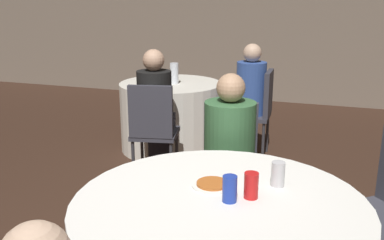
{
  "coord_description": "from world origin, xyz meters",
  "views": [
    {
      "loc": [
        0.67,
        -1.85,
        1.62
      ],
      "look_at": [
        -0.2,
        0.75,
        0.84
      ],
      "focal_mm": 40.0,
      "sensor_mm": 36.0,
      "label": 1
    }
  ],
  "objects_px": {
    "soda_can_blue": "(230,189)",
    "soda_can_red": "(251,185)",
    "soda_can_silver": "(278,174)",
    "pizza_plate_near": "(213,184)",
    "chair_far_south": "(153,125)",
    "person_black_shirt": "(157,115)",
    "chair_near_north": "(230,156)",
    "person_blue_shirt": "(243,101)",
    "chair_far_east": "(259,106)",
    "table_far": "(171,116)",
    "person_green_jacket": "(229,159)",
    "bottle_far": "(174,73)"
  },
  "relations": [
    {
      "from": "soda_can_blue",
      "to": "soda_can_red",
      "type": "bearing_deg",
      "value": 38.16
    },
    {
      "from": "soda_can_silver",
      "to": "pizza_plate_near",
      "type": "bearing_deg",
      "value": -162.08
    },
    {
      "from": "chair_far_south",
      "to": "person_black_shirt",
      "type": "relative_size",
      "value": 0.76
    },
    {
      "from": "person_black_shirt",
      "to": "soda_can_silver",
      "type": "height_order",
      "value": "person_black_shirt"
    },
    {
      "from": "chair_near_north",
      "to": "person_blue_shirt",
      "type": "bearing_deg",
      "value": -92.69
    },
    {
      "from": "chair_near_north",
      "to": "chair_far_east",
      "type": "relative_size",
      "value": 1.0
    },
    {
      "from": "table_far",
      "to": "person_black_shirt",
      "type": "height_order",
      "value": "person_black_shirt"
    },
    {
      "from": "table_far",
      "to": "soda_can_blue",
      "type": "bearing_deg",
      "value": -63.38
    },
    {
      "from": "chair_far_east",
      "to": "person_blue_shirt",
      "type": "distance_m",
      "value": 0.17
    },
    {
      "from": "chair_near_north",
      "to": "person_black_shirt",
      "type": "distance_m",
      "value": 1.11
    },
    {
      "from": "table_far",
      "to": "soda_can_silver",
      "type": "distance_m",
      "value": 2.77
    },
    {
      "from": "chair_far_east",
      "to": "person_blue_shirt",
      "type": "height_order",
      "value": "person_blue_shirt"
    },
    {
      "from": "chair_far_south",
      "to": "pizza_plate_near",
      "type": "distance_m",
      "value": 1.76
    },
    {
      "from": "person_black_shirt",
      "to": "chair_far_south",
      "type": "bearing_deg",
      "value": -90.0
    },
    {
      "from": "person_green_jacket",
      "to": "soda_can_red",
      "type": "relative_size",
      "value": 9.47
    },
    {
      "from": "pizza_plate_near",
      "to": "soda_can_silver",
      "type": "height_order",
      "value": "soda_can_silver"
    },
    {
      "from": "person_black_shirt",
      "to": "soda_can_red",
      "type": "distance_m",
      "value": 2.09
    },
    {
      "from": "pizza_plate_near",
      "to": "soda_can_red",
      "type": "bearing_deg",
      "value": -20.44
    },
    {
      "from": "chair_near_north",
      "to": "person_blue_shirt",
      "type": "height_order",
      "value": "person_blue_shirt"
    },
    {
      "from": "table_far",
      "to": "soda_can_blue",
      "type": "distance_m",
      "value": 2.88
    },
    {
      "from": "person_black_shirt",
      "to": "soda_can_silver",
      "type": "xyz_separation_m",
      "value": [
        1.29,
        -1.52,
        0.2
      ]
    },
    {
      "from": "person_green_jacket",
      "to": "pizza_plate_near",
      "type": "relative_size",
      "value": 5.64
    },
    {
      "from": "chair_near_north",
      "to": "chair_far_east",
      "type": "xyz_separation_m",
      "value": [
        -0.06,
        1.53,
        0.0
      ]
    },
    {
      "from": "table_far",
      "to": "person_blue_shirt",
      "type": "distance_m",
      "value": 0.83
    },
    {
      "from": "chair_far_south",
      "to": "person_green_jacket",
      "type": "height_order",
      "value": "person_green_jacket"
    },
    {
      "from": "person_green_jacket",
      "to": "soda_can_blue",
      "type": "distance_m",
      "value": 0.95
    },
    {
      "from": "chair_far_south",
      "to": "soda_can_blue",
      "type": "bearing_deg",
      "value": -67.94
    },
    {
      "from": "chair_far_south",
      "to": "soda_can_red",
      "type": "bearing_deg",
      "value": -64.76
    },
    {
      "from": "person_black_shirt",
      "to": "pizza_plate_near",
      "type": "bearing_deg",
      "value": -70.4
    },
    {
      "from": "table_far",
      "to": "person_green_jacket",
      "type": "height_order",
      "value": "person_green_jacket"
    },
    {
      "from": "soda_can_silver",
      "to": "chair_far_south",
      "type": "bearing_deg",
      "value": 132.77
    },
    {
      "from": "person_green_jacket",
      "to": "pizza_plate_near",
      "type": "xyz_separation_m",
      "value": [
        0.1,
        -0.76,
        0.16
      ]
    },
    {
      "from": "soda_can_silver",
      "to": "bottle_far",
      "type": "height_order",
      "value": "bottle_far"
    },
    {
      "from": "pizza_plate_near",
      "to": "bottle_far",
      "type": "xyz_separation_m",
      "value": [
        -1.11,
        2.38,
        0.1
      ]
    },
    {
      "from": "chair_far_east",
      "to": "person_black_shirt",
      "type": "height_order",
      "value": "person_black_shirt"
    },
    {
      "from": "chair_far_south",
      "to": "person_green_jacket",
      "type": "relative_size",
      "value": 0.8
    },
    {
      "from": "chair_far_south",
      "to": "person_green_jacket",
      "type": "distance_m",
      "value": 1.11
    },
    {
      "from": "person_green_jacket",
      "to": "person_black_shirt",
      "type": "height_order",
      "value": "person_black_shirt"
    },
    {
      "from": "person_blue_shirt",
      "to": "chair_far_south",
      "type": "bearing_deg",
      "value": 146.49
    },
    {
      "from": "chair_near_north",
      "to": "person_green_jacket",
      "type": "relative_size",
      "value": 0.8
    },
    {
      "from": "chair_far_south",
      "to": "soda_can_red",
      "type": "xyz_separation_m",
      "value": [
        1.16,
        -1.53,
        0.25
      ]
    },
    {
      "from": "chair_far_south",
      "to": "chair_far_east",
      "type": "xyz_separation_m",
      "value": [
        0.77,
        0.98,
        0.0
      ]
    },
    {
      "from": "person_green_jacket",
      "to": "person_black_shirt",
      "type": "distance_m",
      "value": 1.24
    },
    {
      "from": "table_far",
      "to": "chair_far_south",
      "type": "bearing_deg",
      "value": -78.09
    },
    {
      "from": "chair_near_north",
      "to": "person_black_shirt",
      "type": "bearing_deg",
      "value": -50.5
    },
    {
      "from": "person_blue_shirt",
      "to": "soda_can_red",
      "type": "xyz_separation_m",
      "value": [
        0.56,
        -2.51,
        0.21
      ]
    },
    {
      "from": "soda_can_blue",
      "to": "soda_can_silver",
      "type": "relative_size",
      "value": 1.0
    },
    {
      "from": "chair_near_north",
      "to": "bottle_far",
      "type": "distance_m",
      "value": 1.78
    },
    {
      "from": "table_far",
      "to": "chair_far_south",
      "type": "height_order",
      "value": "chair_far_south"
    },
    {
      "from": "chair_near_north",
      "to": "bottle_far",
      "type": "xyz_separation_m",
      "value": [
        -0.97,
        1.46,
        0.3
      ]
    }
  ]
}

